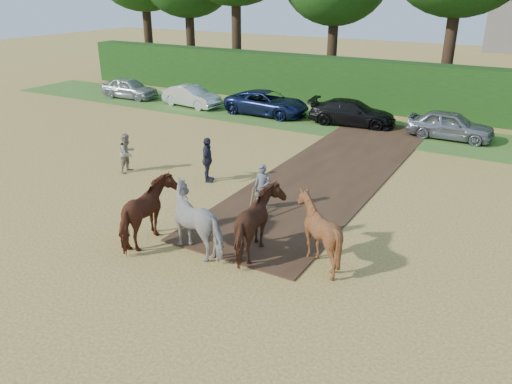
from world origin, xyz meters
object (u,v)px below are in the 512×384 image
Objects in this scene: spectator_near at (127,153)px; parked_cars at (415,122)px; spectator_far at (207,160)px; plough_team at (231,221)px.

parked_cars is at bearing -40.79° from spectator_near.
spectator_near is at bearing -128.06° from parked_cars.
plough_team reaches higher than spectator_far.
parked_cars is (1.63, 14.97, -0.27)m from plough_team.
spectator_far is 5.73m from plough_team.
plough_team is (7.33, -3.53, 0.15)m from spectator_near.
plough_team is 15.06m from parked_cars.
spectator_far reaches higher than spectator_near.
plough_team is at bearing -163.66° from spectator_far.
spectator_near is 0.25× the size of plough_team.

